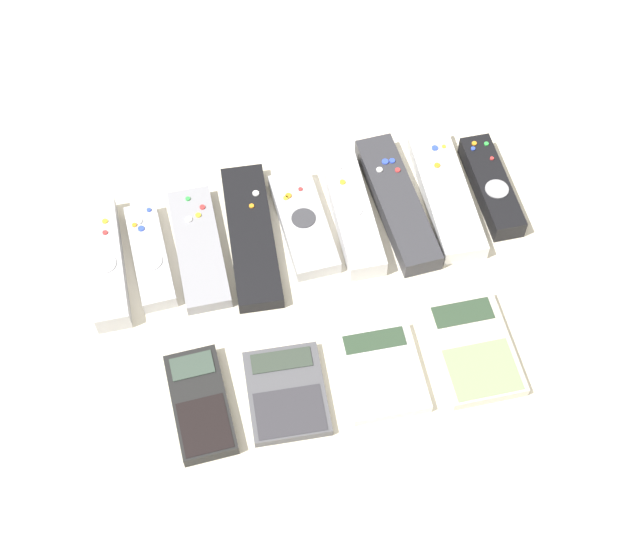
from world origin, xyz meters
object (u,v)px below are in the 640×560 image
Objects in this scene: remote_0 at (106,262)px; calculator_3 at (474,349)px; remote_1 at (150,256)px; calculator_1 at (287,393)px; remote_4 at (303,223)px; remote_6 at (397,203)px; remote_7 at (446,194)px; calculator_2 at (382,372)px; remote_5 at (352,213)px; calculator_0 at (200,404)px; remote_3 at (251,236)px; remote_8 at (491,186)px; remote_2 at (199,248)px.

calculator_3 is (0.40, -0.22, -0.01)m from remote_0.
calculator_1 is (0.13, -0.22, -0.00)m from remote_1.
remote_6 is at bearing -0.65° from remote_4.
remote_7 is at bearing 1.36° from remote_0.
calculator_2 is (0.24, -0.22, -0.00)m from remote_1.
calculator_2 is 0.85× the size of calculator_3.
remote_4 is 1.38× the size of calculator_2.
remote_0 is 0.05m from remote_1.
calculator_3 is (0.03, -0.22, -0.01)m from remote_6.
remote_5 reaches higher than calculator_0.
calculator_2 is at bearing -44.84° from remote_1.
remote_5 reaches higher than calculator_1.
remote_7 is (0.13, 0.00, -0.00)m from remote_5.
remote_3 is 1.82× the size of calculator_1.
calculator_0 is at bearing 179.82° from calculator_2.
remote_7 is at bearing 3.44° from remote_5.
calculator_3 is (-0.04, -0.22, -0.00)m from remote_7.
remote_0 is 1.19× the size of remote_8.
remote_6 is at bearing 98.48° from calculator_3.
remote_0 is 0.18m from remote_3.
calculator_2 is at bearing -120.56° from remote_7.
remote_2 is 1.50× the size of calculator_1.
calculator_2 is at bearing -36.68° from remote_0.
remote_5 reaches higher than remote_7.
remote_1 reaches higher than calculator_3.
remote_0 is 1.38× the size of calculator_0.
remote_5 is 0.13m from remote_7.
remote_6 is 1.83× the size of calculator_2.
calculator_3 is at bearing 4.76° from calculator_1.
remote_0 is at bearing -178.86° from remote_8.
calculator_2 is (-0.08, -0.23, -0.01)m from remote_6.
remote_6 is at bearing 35.28° from calculator_0.
remote_4 is 0.12m from remote_6.
remote_8 reaches higher than calculator_2.
calculator_3 is (0.11, 0.00, 0.00)m from calculator_2.
remote_6 is at bearing 53.06° from calculator_1.
remote_0 is at bearing 132.77° from calculator_1.
remote_4 is at bearing 76.27° from calculator_1.
remote_1 is 1.32× the size of calculator_2.
remote_3 is 1.59× the size of calculator_3.
remote_4 is at bearing -179.78° from remote_5.
remote_3 is 1.39× the size of remote_8.
remote_7 is (0.33, 0.01, 0.00)m from remote_2.
remote_8 reaches higher than remote_4.
remote_4 is 1.17× the size of calculator_3.
remote_1 is at bearing 139.26° from calculator_2.
calculator_1 is 0.88× the size of calculator_3.
calculator_0 is at bearing -145.87° from remote_7.
remote_0 reaches higher than remote_1.
remote_1 is 0.85× the size of remote_2.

